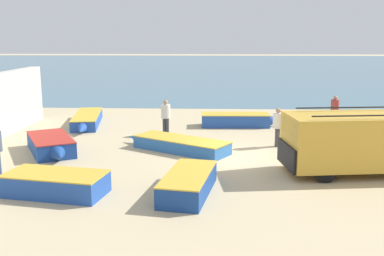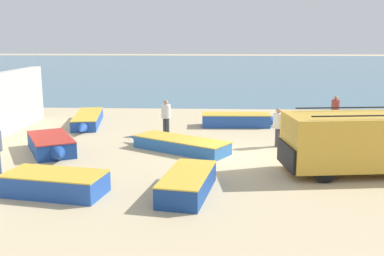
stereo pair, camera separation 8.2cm
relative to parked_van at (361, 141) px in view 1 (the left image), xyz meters
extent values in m
plane|color=tan|center=(-4.31, 1.88, -1.17)|extent=(200.00, 200.00, 0.00)
cube|color=#477084|center=(-4.31, 53.88, -1.16)|extent=(120.00, 80.00, 0.01)
cube|color=gold|center=(0.03, 0.00, 0.02)|extent=(5.49, 2.80, 1.81)
cube|color=black|center=(-2.63, -0.33, -0.48)|extent=(0.34, 1.99, 0.81)
cube|color=#1E232D|center=(-2.55, -0.32, 0.55)|extent=(0.29, 1.90, 0.58)
cylinder|color=black|center=(-1.47, -1.14, -0.81)|extent=(0.74, 0.31, 0.72)
cylinder|color=black|center=(-1.71, 0.75, -0.81)|extent=(0.74, 0.31, 0.72)
cylinder|color=black|center=(0.13, -0.83, 1.04)|extent=(4.29, 0.58, 0.05)
cylinder|color=black|center=(-0.08, 0.84, 1.04)|extent=(4.29, 0.58, 0.05)
cube|color=#234CA3|center=(-9.99, -2.66, -0.85)|extent=(3.23, 1.95, 0.64)
cone|color=#234CA3|center=(-11.81, -2.33, -0.85)|extent=(0.76, 0.71, 0.61)
cube|color=gold|center=(-9.99, -2.66, -0.59)|extent=(0.43, 1.34, 0.05)
cube|color=gold|center=(-9.99, -2.66, -0.51)|extent=(3.26, 1.97, 0.04)
cube|color=#234CA3|center=(-12.04, 8.31, -0.90)|extent=(1.98, 4.62, 0.54)
cone|color=#234CA3|center=(-11.60, 5.62, -0.90)|extent=(0.66, 1.05, 0.51)
cube|color=gold|center=(-12.04, 8.31, -0.69)|extent=(1.19, 0.39, 0.05)
cube|color=gold|center=(-12.04, 8.31, -0.61)|extent=(2.00, 4.67, 0.04)
cube|color=#2D66AD|center=(1.91, 5.39, -0.85)|extent=(2.76, 3.47, 0.64)
cone|color=#2D66AD|center=(1.12, 3.68, -0.85)|extent=(0.83, 0.87, 0.61)
cube|color=silver|center=(1.91, 5.39, -0.59)|extent=(1.43, 0.81, 0.05)
cube|color=silver|center=(1.91, 5.39, -0.51)|extent=(2.79, 3.51, 0.04)
cube|color=#234CA3|center=(-3.98, 8.15, -0.84)|extent=(3.60, 1.39, 0.65)
cone|color=#234CA3|center=(-1.81, 8.22, -0.84)|extent=(0.80, 0.64, 0.61)
cube|color=gold|center=(-3.98, 8.15, -0.59)|extent=(0.24, 1.19, 0.05)
cube|color=gold|center=(-3.98, 8.15, -0.50)|extent=(3.64, 1.41, 0.04)
cube|color=#2D66AD|center=(-6.51, 2.77, -0.92)|extent=(4.23, 3.32, 0.50)
cone|color=#2D66AD|center=(-8.66, 4.09, -0.92)|extent=(1.02, 0.88, 0.47)
cube|color=gold|center=(-6.51, 2.77, -0.73)|extent=(0.83, 1.17, 0.05)
cube|color=gold|center=(-6.51, 2.77, -0.65)|extent=(4.27, 3.36, 0.04)
cube|color=navy|center=(-5.95, -2.44, -0.85)|extent=(1.76, 3.23, 0.63)
cone|color=navy|center=(-5.63, -0.60, -0.85)|extent=(0.71, 0.77, 0.60)
cube|color=gold|center=(-5.95, -2.44, -0.60)|extent=(1.18, 0.39, 0.05)
cube|color=gold|center=(-5.95, -2.44, -0.51)|extent=(1.77, 3.27, 0.04)
cube|color=navy|center=(-11.94, 2.33, -0.85)|extent=(2.82, 3.46, 0.63)
cone|color=navy|center=(-11.02, 0.66, -0.85)|extent=(0.86, 0.89, 0.60)
cube|color=#B22D23|center=(-11.94, 2.33, -0.60)|extent=(1.31, 0.85, 0.05)
cube|color=#B22D23|center=(-11.94, 2.33, -0.51)|extent=(2.85, 3.49, 0.04)
cylinder|color=#38383D|center=(-2.40, 3.65, -0.75)|extent=(0.16, 0.16, 0.83)
cylinder|color=#38383D|center=(-2.32, 3.81, -0.75)|extent=(0.16, 0.16, 0.83)
cylinder|color=silver|center=(-2.36, 3.73, -0.01)|extent=(0.45, 0.45, 0.66)
sphere|color=tan|center=(-2.36, 3.73, 0.43)|extent=(0.22, 0.22, 0.22)
cylinder|color=#38383D|center=(-7.56, 5.91, -0.75)|extent=(0.16, 0.16, 0.84)
cylinder|color=#38383D|center=(-7.40, 5.85, -0.75)|extent=(0.16, 0.16, 0.84)
cylinder|color=silver|center=(-7.48, 5.88, 0.00)|extent=(0.45, 0.45, 0.66)
sphere|color=tan|center=(-7.48, 5.88, 0.44)|extent=(0.23, 0.23, 0.23)
cylinder|color=#5B564C|center=(1.30, 8.35, -0.77)|extent=(0.15, 0.15, 0.80)
cylinder|color=#5B564C|center=(1.35, 8.51, -0.77)|extent=(0.15, 0.15, 0.80)
cylinder|color=#993833|center=(1.33, 8.43, -0.05)|extent=(0.43, 0.43, 0.63)
sphere|color=tan|center=(1.33, 8.43, 0.37)|extent=(0.22, 0.22, 0.22)
camera|label=1|loc=(-5.26, -15.54, 3.62)|focal=42.00mm
camera|label=2|loc=(-5.18, -15.54, 3.62)|focal=42.00mm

